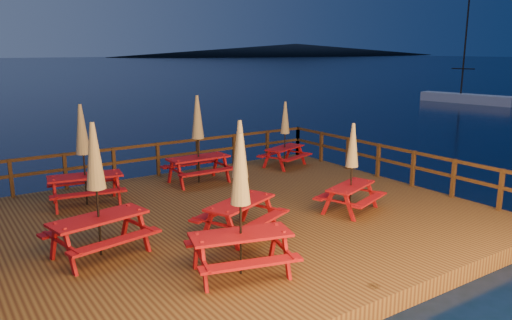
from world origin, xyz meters
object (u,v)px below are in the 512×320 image
(picnic_table_1, at_px, (285,133))
(picnic_table_0, at_px, (240,203))
(sailboat, at_px, (466,99))
(picnic_table_2, at_px, (97,188))

(picnic_table_1, bearing_deg, picnic_table_0, -151.38)
(sailboat, height_order, picnic_table_2, sailboat)
(sailboat, relative_size, picnic_table_2, 4.15)
(picnic_table_1, xyz_separation_m, picnic_table_2, (-7.81, -4.14, 0.22))
(picnic_table_0, xyz_separation_m, picnic_table_2, (-1.90, 2.30, 0.04))
(picnic_table_0, distance_m, picnic_table_1, 8.75)
(picnic_table_1, relative_size, picnic_table_2, 0.84)
(picnic_table_0, bearing_deg, sailboat, 43.13)
(sailboat, bearing_deg, picnic_table_2, -166.45)
(picnic_table_2, bearing_deg, picnic_table_0, -61.72)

